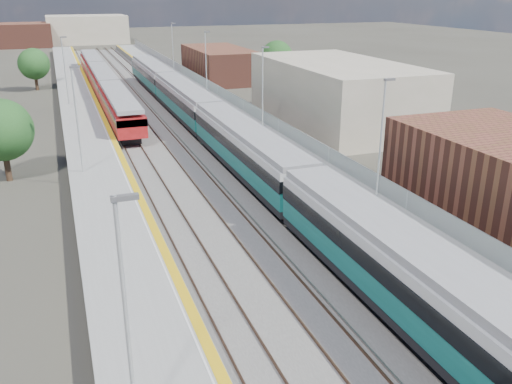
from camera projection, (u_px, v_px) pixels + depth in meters
ground at (176, 125)px, 56.55m from camera, size 320.00×320.00×0.00m
ballast_bed at (151, 121)px, 58.02m from camera, size 10.50×155.00×0.06m
tracks at (153, 117)px, 59.66m from camera, size 8.96×160.00×0.17m
platform_right at (218, 112)px, 60.26m from camera, size 4.70×155.00×8.52m
platform_left at (84, 122)px, 55.65m from camera, size 4.30×155.00×8.52m
buildings at (15, 2)px, 124.92m from camera, size 72.00×185.50×40.00m
green_train at (211, 120)px, 48.84m from camera, size 2.90×80.65×3.19m
red_train at (103, 81)px, 70.95m from camera, size 2.68×54.45×3.39m
tree_a at (1, 130)px, 38.80m from camera, size 4.49×4.49×6.08m
tree_c at (34, 64)px, 74.94m from camera, size 4.26×4.26×5.77m
tree_d at (277, 57)px, 79.34m from camera, size 4.72×4.72×6.39m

